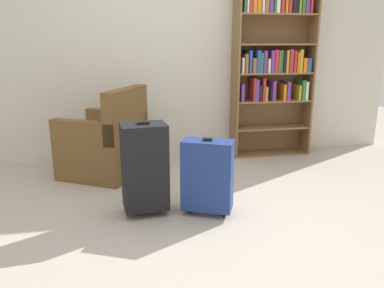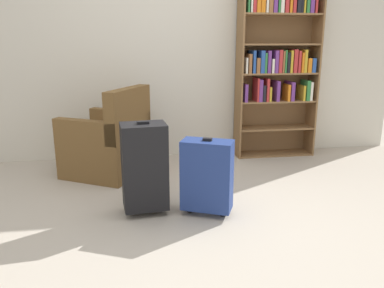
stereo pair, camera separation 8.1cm
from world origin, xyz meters
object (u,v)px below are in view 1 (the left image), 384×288
armchair (106,145)px  mug (158,167)px  suitcase_navy_blue (207,175)px  bookshelf (273,63)px  suitcase_black (145,167)px

armchair → mug: bearing=-2.1°
mug → suitcase_navy_blue: bearing=-75.2°
bookshelf → suitcase_black: bookshelf is taller
armchair → mug: armchair is taller
bookshelf → armchair: 2.11m
armchair → suitcase_black: 1.06m
suitcase_navy_blue → armchair: bearing=126.3°
bookshelf → armchair: size_ratio=2.03×
suitcase_black → suitcase_navy_blue: size_ratio=1.20×
suitcase_black → bookshelf: bearing=42.0°
armchair → mug: 0.59m
mug → suitcase_navy_blue: (0.29, -1.09, 0.28)m
mug → suitcase_black: size_ratio=0.16×
armchair → suitcase_navy_blue: (0.81, -1.11, 0.01)m
armchair → mug: size_ratio=7.95×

